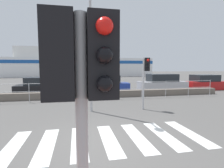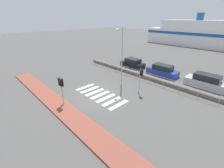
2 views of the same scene
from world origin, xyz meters
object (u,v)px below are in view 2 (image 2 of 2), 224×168
(traffic_light_far, at_px, (141,76))
(streetlamp, at_px, (121,52))
(parked_car_silver, at_px, (206,82))
(parked_car_blue, at_px, (162,71))
(traffic_light_near, at_px, (61,85))
(ferry_boat, at_px, (210,36))
(parked_car_black, at_px, (133,63))

(traffic_light_far, bearing_deg, streetlamp, -178.94)
(streetlamp, bearing_deg, parked_car_silver, 43.08)
(parked_car_blue, distance_m, parked_car_silver, 5.52)
(streetlamp, relative_size, parked_car_blue, 1.55)
(traffic_light_near, relative_size, ferry_boat, 0.08)
(streetlamp, height_order, parked_car_blue, streetlamp)
(streetlamp, relative_size, parked_car_black, 1.70)
(parked_car_blue, bearing_deg, streetlamp, -104.28)
(parked_car_black, relative_size, parked_car_silver, 0.87)
(parked_car_blue, height_order, parked_car_silver, parked_car_silver)
(ferry_boat, distance_m, parked_car_blue, 28.73)
(ferry_boat, bearing_deg, parked_car_black, -95.70)
(parked_car_black, bearing_deg, parked_car_blue, 0.00)
(parked_car_blue, bearing_deg, ferry_boat, 94.91)
(traffic_light_far, xyz_separation_m, parked_car_silver, (4.45, 6.72, -1.31))
(ferry_boat, distance_m, parked_car_black, 28.77)
(ferry_boat, bearing_deg, streetlamp, -88.82)
(traffic_light_far, bearing_deg, ferry_boat, 95.70)
(traffic_light_near, xyz_separation_m, traffic_light_far, (3.46, 7.03, -0.07))
(ferry_boat, relative_size, parked_car_black, 9.00)
(traffic_light_far, xyz_separation_m, parked_car_blue, (-1.07, 6.72, -1.33))
(traffic_light_near, relative_size, parked_car_silver, 0.59)
(traffic_light_near, height_order, parked_car_silver, traffic_light_near)
(parked_car_black, xyz_separation_m, parked_car_blue, (5.30, 0.00, 0.05))
(parked_car_black, bearing_deg, streetlamp, -62.18)
(parked_car_black, xyz_separation_m, parked_car_silver, (10.82, 0.00, 0.08))
(traffic_light_far, relative_size, parked_car_blue, 0.63)
(streetlamp, bearing_deg, parked_car_blue, 75.72)
(parked_car_blue, bearing_deg, parked_car_silver, -0.00)
(streetlamp, height_order, parked_car_black, streetlamp)
(ferry_boat, bearing_deg, traffic_light_near, -89.92)
(ferry_boat, height_order, parked_car_black, ferry_boat)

